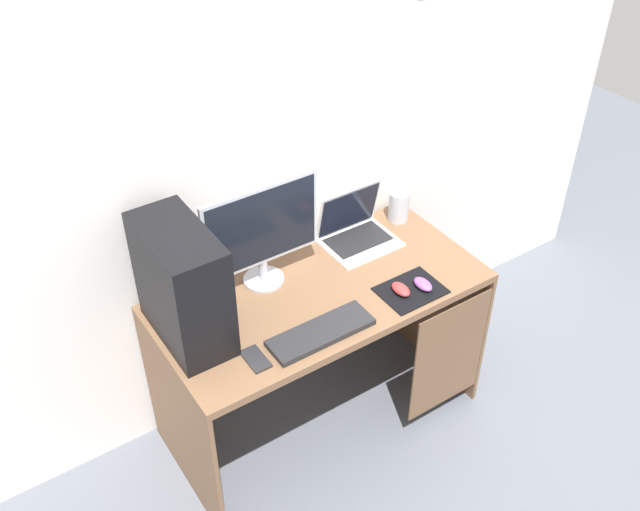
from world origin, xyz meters
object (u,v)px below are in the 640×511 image
monitor (262,232)px  mouse_left (401,289)px  speaker (399,206)px  pc_tower (182,285)px  mouse_right (423,284)px  laptop (356,231)px  cell_phone (256,359)px  keyboard (321,332)px

monitor → mouse_left: (0.42, -0.37, -0.23)m
speaker → monitor: bearing=-176.2°
mouse_left → speaker: bearing=52.7°
pc_tower → mouse_right: bearing=-17.9°
speaker → pc_tower: bearing=-172.4°
pc_tower → mouse_right: size_ratio=4.90×
mouse_right → speaker: bearing=63.2°
pc_tower → laptop: bearing=8.3°
cell_phone → monitor: bearing=55.5°
pc_tower → keyboard: pc_tower is taller
speaker → mouse_left: 0.53m
mouse_left → cell_phone: bearing=179.8°
mouse_left → monitor: bearing=138.6°
speaker → cell_phone: (-0.99, -0.42, -0.07)m
monitor → keyboard: 0.46m
monitor → keyboard: bearing=-87.4°
pc_tower → mouse_left: (0.81, -0.27, -0.21)m
monitor → mouse_left: 0.61m
laptop → speaker: laptop is taller
laptop → speaker: 0.26m
pc_tower → speaker: 1.15m
pc_tower → laptop: size_ratio=1.50×
monitor → laptop: (0.48, 0.02, -0.20)m
pc_tower → keyboard: 0.55m
keyboard → mouse_right: 0.50m
keyboard → cell_phone: 0.27m
monitor → mouse_left: monitor is taller
keyboard → mouse_left: 0.40m
mouse_right → monitor: bearing=142.5°
pc_tower → cell_phone: bearing=-62.5°
speaker → mouse_right: (-0.22, -0.44, -0.05)m
pc_tower → monitor: 0.41m
monitor → speaker: (0.74, 0.05, -0.18)m
monitor → keyboard: monitor is taller
keyboard → mouse_right: (0.50, -0.01, 0.01)m
laptop → speaker: (0.26, 0.02, 0.02)m
keyboard → pc_tower: bearing=144.9°
pc_tower → monitor: pc_tower is taller
monitor → speaker: 0.76m
speaker → keyboard: 0.85m
monitor → cell_phone: 0.51m
cell_phone → pc_tower: bearing=117.5°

